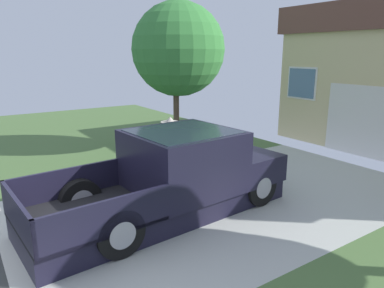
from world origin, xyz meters
TOP-DOWN VIEW (x-y plane):
  - pickup_truck at (-0.11, 3.23)m, footprint 2.30×5.31m
  - person_with_hat at (-1.54, 3.88)m, footprint 0.50×0.45m
  - handbag at (-1.73, 3.68)m, footprint 0.33×0.18m
  - neighbor_tree at (-4.18, 5.82)m, footprint 2.92×2.92m

SIDE VIEW (x-z plane):
  - handbag at x=-1.73m, z-range -0.08..0.33m
  - pickup_truck at x=-0.11m, z-range -0.09..1.54m
  - person_with_hat at x=-1.54m, z-range 0.14..1.78m
  - neighbor_tree at x=-4.18m, z-range 0.78..5.45m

